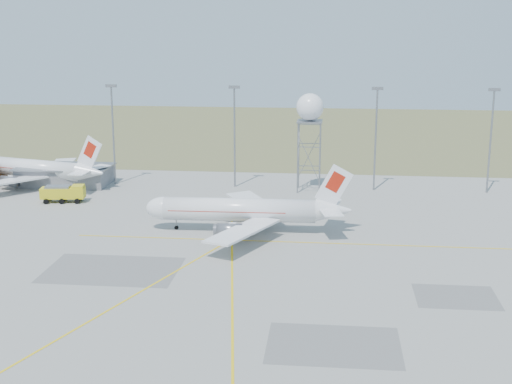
# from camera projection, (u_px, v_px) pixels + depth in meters

# --- Properties ---
(ground) EXTENTS (400.00, 400.00, 0.00)m
(ground) POSITION_uv_depth(u_px,v_px,m) (245.00, 321.00, 80.45)
(ground) COLOR #A0A19C
(ground) RESTS_ON ground
(grass_strip) EXTENTS (400.00, 120.00, 0.03)m
(grass_strip) POSITION_uv_depth(u_px,v_px,m) (300.00, 132.00, 215.74)
(grass_strip) COLOR #586235
(grass_strip) RESTS_ON ground
(building_grey) EXTENTS (19.00, 10.00, 3.90)m
(building_grey) POSITION_uv_depth(u_px,v_px,m) (65.00, 175.00, 146.42)
(building_grey) COLOR gray
(building_grey) RESTS_ON ground
(mast_a) EXTENTS (2.20, 0.50, 20.50)m
(mast_a) POSITION_uv_depth(u_px,v_px,m) (113.00, 126.00, 144.95)
(mast_a) COLOR gray
(mast_a) RESTS_ON ground
(mast_b) EXTENTS (2.20, 0.50, 20.50)m
(mast_b) POSITION_uv_depth(u_px,v_px,m) (234.00, 128.00, 142.40)
(mast_b) COLOR gray
(mast_b) RESTS_ON ground
(mast_c) EXTENTS (2.20, 0.50, 20.50)m
(mast_c) POSITION_uv_depth(u_px,v_px,m) (376.00, 130.00, 139.55)
(mast_c) COLOR gray
(mast_c) RESTS_ON ground
(mast_d) EXTENTS (2.20, 0.50, 20.50)m
(mast_d) POSITION_uv_depth(u_px,v_px,m) (491.00, 132.00, 137.31)
(mast_d) COLOR gray
(mast_d) RESTS_ON ground
(airliner_main) EXTENTS (33.15, 32.25, 11.28)m
(airliner_main) POSITION_uv_depth(u_px,v_px,m) (243.00, 210.00, 113.91)
(airliner_main) COLOR white
(airliner_main) RESTS_ON ground
(airliner_far) EXTENTS (32.29, 30.68, 11.12)m
(airliner_far) POSITION_uv_depth(u_px,v_px,m) (32.00, 169.00, 145.89)
(airliner_far) COLOR white
(airliner_far) RESTS_ON ground
(radar_tower) EXTENTS (5.34, 5.34, 19.33)m
(radar_tower) POSITION_uv_depth(u_px,v_px,m) (309.00, 137.00, 139.31)
(radar_tower) COLOR gray
(radar_tower) RESTS_ON ground
(fire_truck) EXTENTS (8.33, 4.15, 3.21)m
(fire_truck) POSITION_uv_depth(u_px,v_px,m) (64.00, 194.00, 132.58)
(fire_truck) COLOR gold
(fire_truck) RESTS_ON ground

